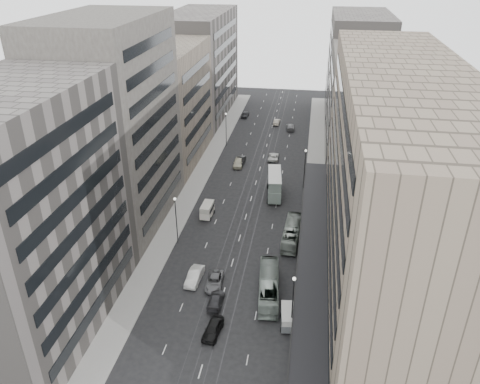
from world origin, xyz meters
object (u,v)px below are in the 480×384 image
Objects in this scene: sedan_0 at (213,329)px; pedestrian at (293,359)px; double_decker at (274,184)px; vw_microbus at (288,317)px; sedan_2 at (214,281)px; bus_far at (292,233)px; panel_van at (207,210)px; sedan_1 at (195,276)px; bus_near at (269,286)px.

sedan_0 is 2.32× the size of pedestrian.
vw_microbus is (4.99, -34.70, -1.35)m from double_decker.
double_decker reaches higher than sedan_0.
vw_microbus is 9.54m from sedan_0.
sedan_0 reaches higher than sedan_2.
bus_far is 19.56m from vw_microbus.
sedan_2 is at bearing -72.77° from panel_van.
sedan_1 reaches higher than sedan_2.
vw_microbus is 0.92× the size of sedan_0.
vw_microbus is 6.87m from pedestrian.
vw_microbus reaches higher than sedan_1.
bus_near is 10.94m from sedan_1.
sedan_2 is at bearing 144.73° from vw_microbus.
pedestrian is (1.00, -6.79, -0.09)m from vw_microbus.
vw_microbus is at bearing 26.02° from sedan_0.
double_decker is 14.80m from panel_van.
sedan_2 is at bearing -107.54° from double_decker.
vw_microbus is 2.14× the size of pedestrian.
sedan_1 is at bearing -81.37° from panel_van.
double_decker is 2.12× the size of vw_microbus.
vw_microbus is (0.70, -19.54, -0.21)m from bus_far.
bus_near is at bearing 83.97° from bus_far.
pedestrian is (5.99, -41.50, -1.44)m from double_decker.
bus_far is at bearing -112.23° from pedestrian.
panel_van is at bearing 100.30° from sedan_1.
bus_near is at bearing -54.69° from panel_van.
pedestrian is at bearing 96.71° from bus_far.
pedestrian is (3.97, -12.07, -0.42)m from bus_near.
bus_near reaches higher than panel_van.
pedestrian is (11.79, -12.93, 0.43)m from sedan_2.
sedan_2 is (3.00, -0.54, -0.12)m from sedan_1.
bus_near is 7.91m from sedan_2.
bus_far is 26.39m from pedestrian.
panel_van is 18.36m from sedan_1.
sedan_2 is at bearing -73.56° from pedestrian.
double_decker is 38.05m from sedan_0.
panel_van is (-15.31, 5.35, -0.05)m from bus_far.
panel_van is 19.49m from sedan_2.
bus_near is 23.55m from panel_van.
vw_microbus is 0.83× the size of sedan_2.
sedan_1 is at bearing -68.25° from pedestrian.
double_decker is 4.55× the size of pedestrian.
bus_far is 24.12m from sedan_0.
panel_van reaches higher than sedan_1.
bus_near is at bearing -9.38° from sedan_2.
panel_van is at bearing 117.09° from vw_microbus.
vw_microbus is 0.85× the size of sedan_1.
bus_far is (2.27, 14.26, -0.12)m from bus_near.
sedan_1 is (-10.82, 1.39, -0.73)m from bus_near.
sedan_0 is at bearing 72.85° from bus_far.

